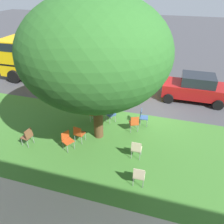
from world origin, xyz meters
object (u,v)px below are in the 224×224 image
object	(u,v)px
chair_5	(79,133)
chair_7	(112,114)
parked_car	(195,88)
school_bus	(71,59)
chair_0	(67,139)
chair_1	(94,113)
chair_3	(139,175)
chair_6	(136,148)
chair_2	(28,136)
street_tree	(96,53)
chair_8	(134,122)
chair_4	(143,116)

from	to	relation	value
chair_5	chair_7	size ratio (longest dim) A/B	1.00
parked_car	school_bus	xyz separation A→B (m)	(8.35, -0.38, 0.92)
chair_0	school_bus	xyz separation A→B (m)	(2.89, -6.73, 1.24)
chair_1	chair_7	xyz separation A→B (m)	(-0.90, -0.21, 0.00)
chair_3	chair_7	size ratio (longest dim) A/B	1.00
chair_1	chair_6	world-z (taller)	same
chair_5	parked_car	world-z (taller)	parked_car
chair_2	chair_7	world-z (taller)	same
chair_2	parked_car	size ratio (longest dim) A/B	0.24
chair_0	parked_car	size ratio (longest dim) A/B	0.24
street_tree	chair_3	world-z (taller)	street_tree
chair_0	chair_1	size ratio (longest dim) A/B	1.00
chair_1	chair_3	size ratio (longest dim) A/B	1.00
street_tree	school_bus	distance (m)	7.12
street_tree	chair_6	distance (m)	4.18
chair_2	parked_car	xyz separation A→B (m)	(-7.26, -6.63, 0.32)
chair_1	chair_8	xyz separation A→B (m)	(-2.18, 0.23, 0.00)
chair_4	parked_car	distance (m)	4.42
chair_0	chair_5	xyz separation A→B (m)	(-0.32, -0.55, 0.00)
chair_5	chair_6	world-z (taller)	same
chair_0	chair_6	size ratio (longest dim) A/B	1.00
chair_5	school_bus	bearing A→B (deg)	-62.56
street_tree	chair_7	distance (m)	3.76
street_tree	chair_0	xyz separation A→B (m)	(1.03, 1.25, -3.53)
chair_2	school_bus	world-z (taller)	school_bus
chair_1	chair_2	xyz separation A→B (m)	(2.19, 2.59, 0.00)
chair_5	chair_6	distance (m)	2.72
chair_1	chair_3	distance (m)	4.56
chair_4	chair_5	world-z (taller)	same
chair_6	chair_1	bearing A→B (deg)	-38.16
chair_1	chair_2	bearing A→B (deg)	49.77
chair_2	chair_1	bearing A→B (deg)	-130.23
street_tree	chair_4	world-z (taller)	street_tree
chair_1	chair_8	size ratio (longest dim) A/B	1.00
street_tree	school_bus	world-z (taller)	street_tree
parked_car	chair_4	bearing A→B (deg)	54.26
street_tree	chair_5	bearing A→B (deg)	44.72
chair_4	chair_6	size ratio (longest dim) A/B	1.00
chair_4	chair_8	xyz separation A→B (m)	(0.31, 0.69, 0.00)
street_tree	chair_2	world-z (taller)	street_tree
chair_2	chair_7	xyz separation A→B (m)	(-3.09, -2.80, 0.00)
street_tree	chair_0	size ratio (longest dim) A/B	7.10
chair_7	chair_8	xyz separation A→B (m)	(-1.28, 0.44, 0.00)
chair_6	parked_car	xyz separation A→B (m)	(-2.43, -6.11, 0.32)
street_tree	chair_2	bearing A→B (deg)	28.25
chair_3	school_bus	world-z (taller)	school_bus
chair_3	chair_4	distance (m)	3.94
parked_car	school_bus	world-z (taller)	school_bus
chair_8	chair_7	bearing A→B (deg)	-19.07
chair_3	school_bus	size ratio (longest dim) A/B	0.08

